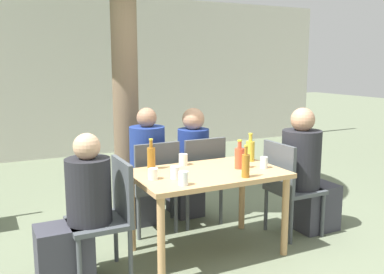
# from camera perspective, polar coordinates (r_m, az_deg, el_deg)

# --- Properties ---
(ground_plane) EXTENTS (30.00, 30.00, 0.00)m
(ground_plane) POSITION_cam_1_polar(r_m,az_deg,el_deg) (3.88, 2.05, -15.07)
(ground_plane) COLOR #667056
(cafe_building_wall) EXTENTS (10.00, 0.08, 2.80)m
(cafe_building_wall) POSITION_cam_1_polar(r_m,az_deg,el_deg) (7.77, -14.14, 7.89)
(cafe_building_wall) COLOR beige
(cafe_building_wall) RESTS_ON ground_plane
(dining_table_front) EXTENTS (1.26, 0.79, 0.73)m
(dining_table_front) POSITION_cam_1_polar(r_m,az_deg,el_deg) (3.66, 2.12, -6.02)
(dining_table_front) COLOR tan
(dining_table_front) RESTS_ON ground_plane
(patio_chair_0) EXTENTS (0.44, 0.44, 0.91)m
(patio_chair_0) POSITION_cam_1_polar(r_m,az_deg,el_deg) (3.39, -11.02, -9.70)
(patio_chair_0) COLOR #474C51
(patio_chair_0) RESTS_ON ground_plane
(patio_chair_1) EXTENTS (0.44, 0.44, 0.91)m
(patio_chair_1) POSITION_cam_1_polar(r_m,az_deg,el_deg) (4.16, 12.66, -6.02)
(patio_chair_1) COLOR #474C51
(patio_chair_1) RESTS_ON ground_plane
(patio_chair_2) EXTENTS (0.44, 0.44, 0.91)m
(patio_chair_2) POSITION_cam_1_polar(r_m,az_deg,el_deg) (4.14, -5.19, -5.91)
(patio_chair_2) COLOR #474C51
(patio_chair_2) RESTS_ON ground_plane
(patio_chair_3) EXTENTS (0.44, 0.44, 0.91)m
(patio_chair_3) POSITION_cam_1_polar(r_m,az_deg,el_deg) (4.34, 1.06, -5.12)
(patio_chair_3) COLOR #474C51
(patio_chair_3) RESTS_ON ground_plane
(person_seated_0) EXTENTS (0.57, 0.34, 1.13)m
(person_seated_0) POSITION_cam_1_polar(r_m,az_deg,el_deg) (3.34, -15.06, -10.36)
(person_seated_0) COLOR #383842
(person_seated_0) RESTS_ON ground_plane
(person_seated_1) EXTENTS (0.59, 0.37, 1.22)m
(person_seated_1) POSITION_cam_1_polar(r_m,az_deg,el_deg) (4.30, 15.06, -5.05)
(person_seated_1) COLOR #383842
(person_seated_1) RESTS_ON ground_plane
(person_seated_2) EXTENTS (0.35, 0.57, 1.21)m
(person_seated_2) POSITION_cam_1_polar(r_m,az_deg,el_deg) (4.34, -6.33, -4.80)
(person_seated_2) COLOR #383842
(person_seated_2) RESTS_ON ground_plane
(person_seated_3) EXTENTS (0.32, 0.56, 1.18)m
(person_seated_3) POSITION_cam_1_polar(r_m,az_deg,el_deg) (4.54, -0.34, -4.21)
(person_seated_3) COLOR #383842
(person_seated_3) RESTS_ON ground_plane
(amber_bottle_0) EXTENTS (0.07, 0.07, 0.27)m
(amber_bottle_0) POSITION_cam_1_polar(r_m,az_deg,el_deg) (3.71, -5.46, -2.73)
(amber_bottle_0) COLOR #9E661E
(amber_bottle_0) RESTS_ON dining_table_front
(amber_bottle_1) EXTENTS (0.06, 0.06, 0.26)m
(amber_bottle_1) POSITION_cam_1_polar(r_m,az_deg,el_deg) (3.46, 7.17, -3.71)
(amber_bottle_1) COLOR #9E661E
(amber_bottle_1) RESTS_ON dining_table_front
(soda_bottle_2) EXTENTS (0.08, 0.08, 0.25)m
(soda_bottle_2) POSITION_cam_1_polar(r_m,az_deg,el_deg) (3.73, 6.35, -2.73)
(soda_bottle_2) COLOR #DB4C2D
(soda_bottle_2) RESTS_ON dining_table_front
(oil_cruet_3) EXTENTS (0.08, 0.08, 0.26)m
(oil_cruet_3) POSITION_cam_1_polar(r_m,az_deg,el_deg) (4.03, 7.77, -1.76)
(oil_cruet_3) COLOR gold
(oil_cruet_3) RESTS_ON dining_table_front
(drinking_glass_0) EXTENTS (0.07, 0.07, 0.10)m
(drinking_glass_0) POSITION_cam_1_polar(r_m,az_deg,el_deg) (3.79, 9.58, -3.37)
(drinking_glass_0) COLOR silver
(drinking_glass_0) RESTS_ON dining_table_front
(drinking_glass_1) EXTENTS (0.08, 0.08, 0.10)m
(drinking_glass_1) POSITION_cam_1_polar(r_m,az_deg,el_deg) (3.85, -1.18, -3.01)
(drinking_glass_1) COLOR silver
(drinking_glass_1) RESTS_ON dining_table_front
(drinking_glass_2) EXTENTS (0.07, 0.07, 0.11)m
(drinking_glass_2) POSITION_cam_1_polar(r_m,az_deg,el_deg) (3.23, -1.16, -5.53)
(drinking_glass_2) COLOR silver
(drinking_glass_2) RESTS_ON dining_table_front
(drinking_glass_3) EXTENTS (0.07, 0.07, 0.10)m
(drinking_glass_3) POSITION_cam_1_polar(r_m,az_deg,el_deg) (3.40, -2.27, -4.76)
(drinking_glass_3) COLOR white
(drinking_glass_3) RESTS_ON dining_table_front
(drinking_glass_4) EXTENTS (0.08, 0.08, 0.09)m
(drinking_glass_4) POSITION_cam_1_polar(r_m,az_deg,el_deg) (3.40, -5.22, -4.91)
(drinking_glass_4) COLOR silver
(drinking_glass_4) RESTS_ON dining_table_front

